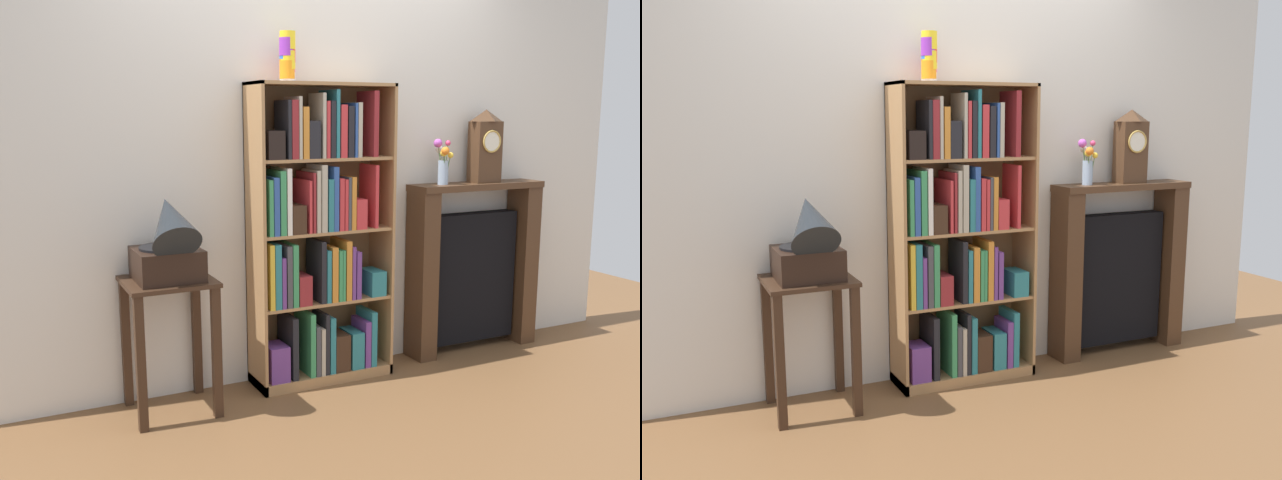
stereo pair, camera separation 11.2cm
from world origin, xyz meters
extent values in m
cube|color=brown|center=(0.00, 0.00, -0.01)|extent=(7.38, 6.40, 0.02)
cube|color=silver|center=(0.11, 0.28, 1.30)|extent=(4.38, 0.08, 2.60)
cube|color=#A87A4C|center=(-0.40, 0.10, 0.85)|extent=(0.02, 0.28, 1.70)
cube|color=#A87A4C|center=(0.40, 0.10, 0.85)|extent=(0.02, 0.28, 1.70)
cube|color=brown|center=(0.00, 0.23, 0.85)|extent=(0.82, 0.01, 1.70)
cube|color=#A87A4C|center=(0.00, 0.10, 1.69)|extent=(0.82, 0.28, 0.02)
cube|color=#A87A4C|center=(0.00, 0.10, 0.03)|extent=(0.82, 0.28, 0.06)
cube|color=#663884|center=(-0.31, 0.05, 0.16)|extent=(0.11, 0.16, 0.20)
cube|color=black|center=(-0.22, 0.08, 0.24)|extent=(0.03, 0.23, 0.36)
cube|color=#388E56|center=(-0.11, 0.08, 0.24)|extent=(0.03, 0.23, 0.37)
cube|color=#424247|center=(-0.08, 0.07, 0.21)|extent=(0.03, 0.20, 0.29)
cube|color=#B2A893|center=(-0.05, 0.08, 0.20)|extent=(0.02, 0.23, 0.28)
cube|color=black|center=(-0.02, 0.07, 0.24)|extent=(0.02, 0.19, 0.35)
cube|color=teal|center=(0.01, 0.07, 0.22)|extent=(0.03, 0.20, 0.33)
cube|color=#382316|center=(0.08, 0.05, 0.17)|extent=(0.09, 0.16, 0.22)
cube|color=teal|center=(0.18, 0.06, 0.17)|extent=(0.08, 0.18, 0.22)
cube|color=#663884|center=(0.25, 0.06, 0.20)|extent=(0.04, 0.18, 0.28)
cube|color=teal|center=(0.29, 0.07, 0.22)|extent=(0.04, 0.20, 0.33)
cube|color=#A87A4C|center=(0.00, 0.10, 0.47)|extent=(0.78, 0.26, 0.02)
cube|color=gold|center=(-0.35, 0.08, 0.66)|extent=(0.03, 0.23, 0.36)
cube|color=teal|center=(-0.32, 0.09, 0.66)|extent=(0.04, 0.24, 0.36)
cube|color=#663884|center=(-0.29, 0.09, 0.62)|extent=(0.02, 0.23, 0.28)
cube|color=#424247|center=(-0.25, 0.08, 0.65)|extent=(0.03, 0.23, 0.34)
cube|color=#388E56|center=(-0.22, 0.09, 0.66)|extent=(0.03, 0.24, 0.35)
cube|color=maroon|center=(-0.16, 0.07, 0.57)|extent=(0.08, 0.21, 0.17)
cube|color=black|center=(-0.05, 0.07, 0.66)|extent=(0.03, 0.21, 0.35)
cube|color=teal|center=(-0.01, 0.06, 0.63)|extent=(0.03, 0.19, 0.30)
cube|color=orange|center=(0.03, 0.08, 0.64)|extent=(0.04, 0.21, 0.31)
cube|color=#388E56|center=(0.06, 0.08, 0.63)|extent=(0.02, 0.23, 0.29)
cube|color=#388E56|center=(0.08, 0.07, 0.63)|extent=(0.02, 0.19, 0.29)
cube|color=orange|center=(0.11, 0.07, 0.65)|extent=(0.03, 0.21, 0.34)
cube|color=#663884|center=(0.15, 0.06, 0.64)|extent=(0.02, 0.19, 0.31)
cube|color=#663884|center=(0.18, 0.07, 0.62)|extent=(0.03, 0.21, 0.28)
cube|color=teal|center=(0.31, 0.05, 0.56)|extent=(0.10, 0.17, 0.15)
cube|color=#A87A4C|center=(0.00, 0.10, 0.88)|extent=(0.78, 0.26, 0.02)
cube|color=#388E56|center=(-0.35, 0.08, 1.04)|extent=(0.02, 0.22, 0.30)
cube|color=#2D519E|center=(-0.32, 0.07, 1.05)|extent=(0.03, 0.21, 0.31)
cube|color=#388E56|center=(-0.29, 0.08, 1.06)|extent=(0.03, 0.23, 0.35)
cube|color=white|center=(-0.25, 0.09, 1.07)|extent=(0.03, 0.24, 0.36)
cube|color=#382316|center=(-0.19, 0.06, 0.97)|extent=(0.08, 0.17, 0.16)
cube|color=#C63338|center=(-0.13, 0.09, 1.03)|extent=(0.02, 0.24, 0.29)
cube|color=maroon|center=(-0.10, 0.08, 1.05)|extent=(0.02, 0.23, 0.33)
cube|color=#B2A893|center=(-0.08, 0.07, 1.06)|extent=(0.02, 0.21, 0.34)
cube|color=#B2A893|center=(-0.04, 0.07, 1.07)|extent=(0.03, 0.21, 0.37)
cube|color=teal|center=(0.00, 0.09, 1.03)|extent=(0.03, 0.24, 0.29)
cube|color=#2D519E|center=(0.03, 0.08, 1.07)|extent=(0.03, 0.22, 0.36)
cube|color=#C63338|center=(0.07, 0.08, 1.03)|extent=(0.03, 0.23, 0.29)
cube|color=#C63338|center=(0.09, 0.09, 1.03)|extent=(0.02, 0.24, 0.29)
cube|color=#424247|center=(0.12, 0.08, 1.04)|extent=(0.02, 0.22, 0.30)
cube|color=orange|center=(0.14, 0.07, 1.04)|extent=(0.03, 0.21, 0.30)
cube|color=#C63338|center=(0.19, 0.05, 0.97)|extent=(0.07, 0.17, 0.17)
cube|color=#C63338|center=(0.29, 0.06, 1.07)|extent=(0.02, 0.19, 0.36)
cube|color=#A87A4C|center=(0.00, 0.10, 1.29)|extent=(0.78, 0.26, 0.02)
cube|color=black|center=(-0.32, 0.06, 1.37)|extent=(0.09, 0.18, 0.15)
cube|color=black|center=(-0.25, 0.07, 1.45)|extent=(0.02, 0.19, 0.31)
cube|color=maroon|center=(-0.21, 0.08, 1.45)|extent=(0.04, 0.22, 0.31)
cube|color=#B2A893|center=(-0.18, 0.07, 1.46)|extent=(0.02, 0.21, 0.33)
cube|color=orange|center=(-0.15, 0.06, 1.43)|extent=(0.03, 0.19, 0.27)
cube|color=black|center=(-0.10, 0.07, 1.39)|extent=(0.06, 0.20, 0.20)
cube|color=#B2A893|center=(-0.04, 0.06, 1.47)|extent=(0.02, 0.19, 0.35)
cube|color=#C63338|center=(-0.02, 0.07, 1.45)|extent=(0.02, 0.21, 0.31)
cube|color=black|center=(0.01, 0.09, 1.45)|extent=(0.03, 0.24, 0.31)
cube|color=teal|center=(0.04, 0.08, 1.48)|extent=(0.02, 0.22, 0.37)
cube|color=#C63338|center=(0.08, 0.07, 1.44)|extent=(0.04, 0.21, 0.29)
cube|color=black|center=(0.12, 0.09, 1.43)|extent=(0.03, 0.23, 0.28)
cube|color=#2D519E|center=(0.15, 0.08, 1.44)|extent=(0.02, 0.22, 0.30)
cube|color=#B2A893|center=(0.18, 0.08, 1.44)|extent=(0.03, 0.23, 0.30)
cube|color=maroon|center=(0.28, 0.07, 1.48)|extent=(0.03, 0.20, 0.36)
cylinder|color=white|center=(-0.19, 0.12, 1.75)|extent=(0.08, 0.08, 0.09)
cylinder|color=orange|center=(-0.19, 0.12, 1.76)|extent=(0.08, 0.08, 0.09)
cylinder|color=red|center=(-0.19, 0.13, 1.78)|extent=(0.08, 0.08, 0.09)
cylinder|color=pink|center=(-0.19, 0.12, 1.80)|extent=(0.08, 0.08, 0.09)
cylinder|color=yellow|center=(-0.19, 0.12, 1.82)|extent=(0.08, 0.08, 0.09)
cylinder|color=orange|center=(-0.19, 0.12, 1.83)|extent=(0.08, 0.08, 0.09)
cylinder|color=red|center=(-0.19, 0.12, 1.85)|extent=(0.08, 0.08, 0.09)
cylinder|color=blue|center=(-0.19, 0.12, 1.87)|extent=(0.08, 0.08, 0.09)
cylinder|color=purple|center=(-0.19, 0.12, 1.88)|extent=(0.08, 0.08, 0.09)
cylinder|color=yellow|center=(-0.19, 0.12, 1.90)|extent=(0.08, 0.08, 0.09)
cylinder|color=yellow|center=(-0.19, 0.12, 1.92)|extent=(0.08, 0.08, 0.09)
cube|color=#382316|center=(-0.90, 0.03, 0.69)|extent=(0.45, 0.42, 0.02)
cube|color=#382316|center=(-1.09, -0.15, 0.34)|extent=(0.04, 0.04, 0.68)
cube|color=#382316|center=(-0.71, -0.15, 0.34)|extent=(0.04, 0.04, 0.68)
cube|color=#382316|center=(-1.09, 0.21, 0.34)|extent=(0.04, 0.04, 0.68)
cube|color=#382316|center=(-0.71, 0.21, 0.34)|extent=(0.04, 0.04, 0.68)
cube|color=black|center=(-0.90, 0.03, 0.79)|extent=(0.32, 0.34, 0.16)
cylinder|color=black|center=(-0.90, 0.03, 0.87)|extent=(0.27, 0.27, 0.01)
cylinder|color=#1E2328|center=(-0.90, -0.02, 0.89)|extent=(0.03, 0.03, 0.06)
cone|color=#1E2328|center=(-0.90, -0.08, 1.02)|extent=(0.24, 0.38, 0.37)
cube|color=#472D1C|center=(1.12, 0.13, 1.08)|extent=(0.93, 0.22, 0.04)
cube|color=#472D1C|center=(0.72, 0.13, 0.53)|extent=(0.12, 0.20, 1.06)
cube|color=#472D1C|center=(1.53, 0.13, 0.53)|extent=(0.12, 0.20, 1.06)
cube|color=black|center=(1.12, 0.16, 0.48)|extent=(0.65, 0.11, 0.85)
cube|color=#472D1C|center=(1.18, 0.13, 1.29)|extent=(0.19, 0.12, 0.39)
pyramid|color=#472D1C|center=(1.18, 0.13, 1.52)|extent=(0.19, 0.12, 0.07)
cylinder|color=silver|center=(1.18, 0.07, 1.36)|extent=(0.13, 0.01, 0.13)
torus|color=#B79347|center=(1.18, 0.06, 1.36)|extent=(0.14, 0.01, 0.14)
cylinder|color=#99B2D1|center=(0.86, 0.13, 1.18)|extent=(0.06, 0.06, 0.15)
cylinder|color=#4C753D|center=(0.84, 0.11, 1.21)|extent=(0.02, 0.05, 0.20)
sphere|color=orange|center=(0.83, 0.08, 1.31)|extent=(0.05, 0.05, 0.05)
cylinder|color=#4C753D|center=(0.88, 0.14, 1.23)|extent=(0.05, 0.05, 0.24)
sphere|color=#EA4275|center=(0.91, 0.16, 1.35)|extent=(0.03, 0.03, 0.03)
cylinder|color=#4C753D|center=(0.87, 0.11, 1.20)|extent=(0.02, 0.04, 0.17)
sphere|color=yellow|center=(0.88, 0.09, 1.28)|extent=(0.04, 0.04, 0.04)
cylinder|color=#4C753D|center=(0.83, 0.13, 1.24)|extent=(0.04, 0.01, 0.24)
sphere|color=#B24CB7|center=(0.81, 0.13, 1.36)|extent=(0.05, 0.05, 0.05)
cylinder|color=#4C753D|center=(0.85, 0.11, 1.21)|extent=(0.02, 0.02, 0.18)
sphere|color=yellow|center=(0.84, 0.10, 1.30)|extent=(0.04, 0.04, 0.04)
cylinder|color=#4C753D|center=(0.87, 0.15, 1.20)|extent=(0.02, 0.05, 0.18)
sphere|color=silver|center=(0.87, 0.17, 1.29)|extent=(0.05, 0.05, 0.05)
cylinder|color=#4C753D|center=(0.85, 0.15, 1.22)|extent=(0.01, 0.05, 0.20)
sphere|color=silver|center=(0.85, 0.17, 1.32)|extent=(0.05, 0.05, 0.05)
camera|label=1|loc=(-1.73, -3.37, 1.53)|focal=38.91mm
camera|label=2|loc=(-1.63, -3.42, 1.53)|focal=38.91mm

